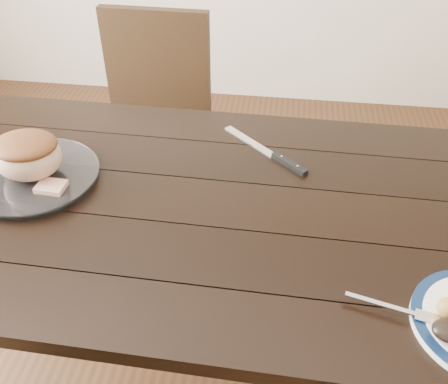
# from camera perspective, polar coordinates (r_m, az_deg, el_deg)

# --- Properties ---
(ground) EXTENTS (4.00, 4.00, 0.00)m
(ground) POSITION_cam_1_polar(r_m,az_deg,el_deg) (1.82, -2.56, -19.48)
(ground) COLOR #472B16
(ground) RESTS_ON ground
(dining_table) EXTENTS (1.62, 0.93, 0.75)m
(dining_table) POSITION_cam_1_polar(r_m,az_deg,el_deg) (1.31, -3.37, -4.06)
(dining_table) COLOR black
(dining_table) RESTS_ON ground
(chair_far) EXTENTS (0.43, 0.44, 0.93)m
(chair_far) POSITION_cam_1_polar(r_m,az_deg,el_deg) (2.03, -8.04, 8.07)
(chair_far) COLOR black
(chair_far) RESTS_ON ground
(serving_platter) EXTENTS (0.33, 0.33, 0.02)m
(serving_platter) POSITION_cam_1_polar(r_m,az_deg,el_deg) (1.40, -20.90, 1.59)
(serving_platter) COLOR white
(serving_platter) RESTS_ON dining_table
(fork) EXTENTS (0.18, 0.06, 0.00)m
(fork) POSITION_cam_1_polar(r_m,az_deg,el_deg) (1.04, 19.34, -12.59)
(fork) COLOR silver
(fork) RESTS_ON dinner_plate
(roast_joint) EXTENTS (0.17, 0.15, 0.11)m
(roast_joint) POSITION_cam_1_polar(r_m,az_deg,el_deg) (1.36, -21.51, 3.77)
(roast_joint) COLOR tan
(roast_joint) RESTS_ON serving_platter
(cut_slice) EXTENTS (0.07, 0.06, 0.02)m
(cut_slice) POSITION_cam_1_polar(r_m,az_deg,el_deg) (1.32, -19.13, 0.51)
(cut_slice) COLOR tan
(cut_slice) RESTS_ON serving_platter
(carving_knife) EXTENTS (0.25, 0.23, 0.01)m
(carving_knife) POSITION_cam_1_polar(r_m,az_deg,el_deg) (1.39, 6.30, 3.93)
(carving_knife) COLOR silver
(carving_knife) RESTS_ON dining_table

